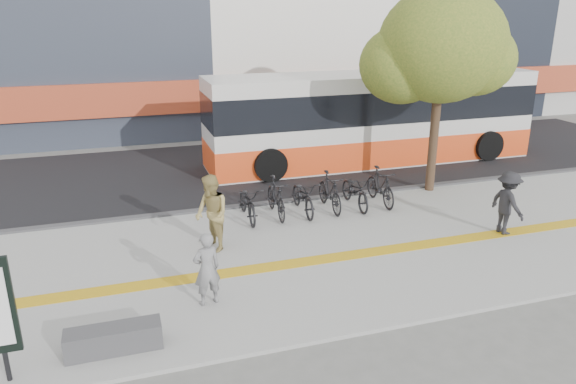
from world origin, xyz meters
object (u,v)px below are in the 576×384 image
object	(u,v)px
bench	(114,339)
pedestrian_tan	(212,213)
street_tree	(439,48)
bus	(372,121)
seated_woman	(207,269)
pedestrian_dark	(507,203)

from	to	relation	value
bench	pedestrian_tan	xyz separation A→B (m)	(2.35, 3.53, 0.71)
street_tree	pedestrian_tan	distance (m)	8.58
bench	bus	world-z (taller)	bus
bus	seated_woman	distance (m)	11.63
street_tree	bus	bearing A→B (deg)	93.73
street_tree	pedestrian_dark	bearing A→B (deg)	-90.64
street_tree	bench	bearing A→B (deg)	-148.38
seated_woman	pedestrian_dark	world-z (taller)	pedestrian_dark
bench	pedestrian_tan	world-z (taller)	pedestrian_tan
bench	pedestrian_dark	world-z (taller)	pedestrian_dark
pedestrian_dark	bus	bearing A→B (deg)	-1.58
pedestrian_dark	pedestrian_tan	bearing A→B (deg)	76.78
seated_woman	pedestrian_dark	xyz separation A→B (m)	(7.94, 1.16, 0.08)
bus	pedestrian_tan	world-z (taller)	bus
street_tree	pedestrian_dark	world-z (taller)	street_tree
bench	pedestrian_tan	distance (m)	4.30
pedestrian_tan	bus	bearing A→B (deg)	113.55
seated_woman	pedestrian_tan	distance (m)	2.54
bus	seated_woman	world-z (taller)	bus
pedestrian_dark	seated_woman	bearing A→B (deg)	95.19
bench	bus	bearing A→B (deg)	45.48
pedestrian_tan	pedestrian_dark	size ratio (longest dim) A/B	1.12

